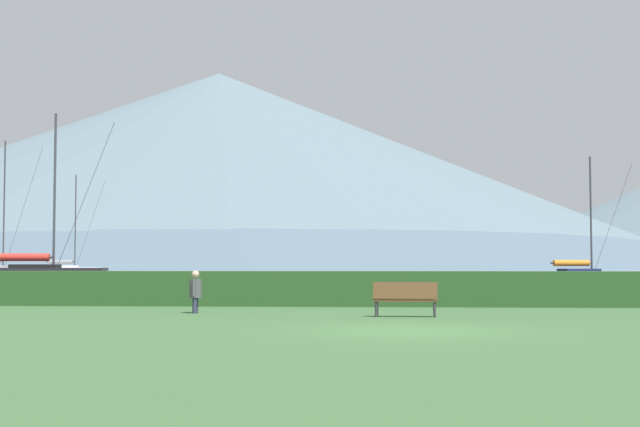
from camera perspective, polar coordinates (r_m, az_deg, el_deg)
ground_plane at (r=19.97m, az=5.68°, el=-7.36°), size 1000.00×1000.00×0.00m
harbor_water at (r=156.92m, az=4.08°, el=-3.64°), size 320.00×246.00×0.00m
hedge_line at (r=30.93m, az=5.02°, el=-4.75°), size 80.00×1.20×1.19m
sailboat_slip_2 at (r=56.63m, az=-16.97°, el=-3.76°), size 8.74×3.69×10.49m
sailboat_slip_5 at (r=97.22m, az=-15.46°, el=-3.50°), size 7.49×2.98×10.60m
sailboat_slip_6 at (r=57.50m, az=16.39°, el=-3.89°), size 7.05×3.53×7.99m
park_bench_under_tree at (r=24.89m, az=5.40°, el=-5.28°), size 1.77×0.57×0.95m
person_seated_viewer at (r=26.87m, az=-7.86°, el=-4.78°), size 0.36×0.57×1.25m
distant_hill_west_ridge at (r=314.23m, az=-6.09°, el=0.49°), size 337.68×337.68×42.22m
distant_hill_far_shoulder at (r=321.58m, az=-6.44°, el=2.77°), size 323.88×323.88×68.67m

